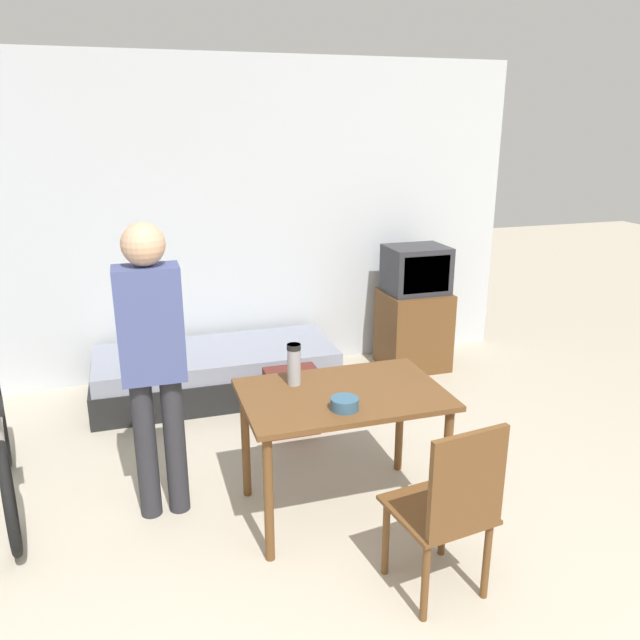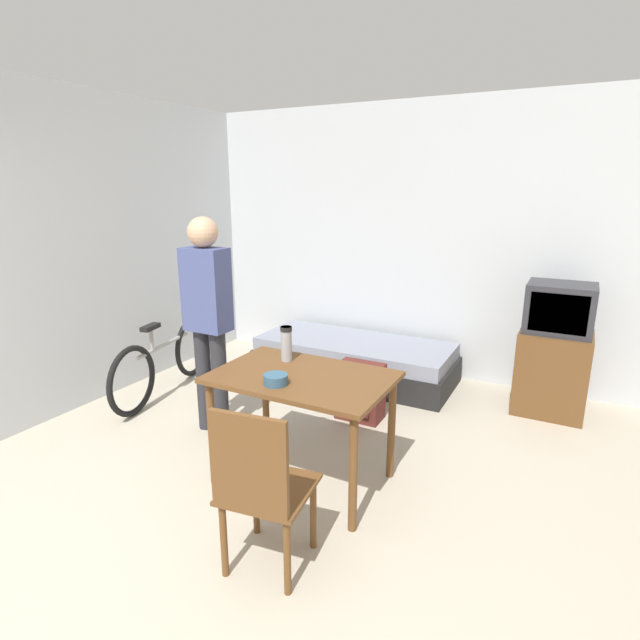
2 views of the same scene
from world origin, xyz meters
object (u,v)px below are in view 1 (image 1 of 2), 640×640
at_px(person_standing, 152,353).
at_px(backpack, 292,401).
at_px(dining_table, 343,408).
at_px(mate_bowl, 345,404).
at_px(daybed, 217,372).
at_px(wooden_chair, 451,505).
at_px(thermos_flask, 294,362).
at_px(tv, 414,311).
at_px(bicycle, 4,454).

relative_size(person_standing, backpack, 3.50).
xyz_separation_m(dining_table, mate_bowl, (-0.06, -0.21, 0.13)).
height_order(daybed, wooden_chair, wooden_chair).
height_order(thermos_flask, mate_bowl, thermos_flask).
distance_m(wooden_chair, mate_bowl, 0.74).
bearing_deg(daybed, wooden_chair, -75.54).
bearing_deg(tv, person_standing, -145.00).
height_order(daybed, backpack, backpack).
xyz_separation_m(wooden_chair, thermos_flask, (-0.46, 1.01, 0.37)).
xyz_separation_m(person_standing, thermos_flask, (0.76, -0.10, -0.11)).
xyz_separation_m(daybed, wooden_chair, (0.69, -2.67, 0.32)).
distance_m(wooden_chair, person_standing, 1.72).
height_order(dining_table, thermos_flask, thermos_flask).
bearing_deg(daybed, mate_bowl, -79.25).
xyz_separation_m(daybed, backpack, (0.42, -0.83, 0.05)).
bearing_deg(mate_bowl, thermos_flask, 112.80).
xyz_separation_m(tv, person_standing, (-2.35, -1.64, 0.46)).
distance_m(daybed, backpack, 0.93).
xyz_separation_m(wooden_chair, backpack, (-0.27, 1.84, -0.27)).
bearing_deg(daybed, thermos_flask, -82.28).
bearing_deg(bicycle, dining_table, -19.39).
bearing_deg(wooden_chair, tv, 67.75).
bearing_deg(mate_bowl, person_standing, 152.00).
height_order(wooden_chair, person_standing, person_standing).
xyz_separation_m(dining_table, backpack, (-0.03, 1.01, -0.41)).
height_order(tv, person_standing, person_standing).
relative_size(tv, mate_bowl, 7.66).
relative_size(bicycle, backpack, 3.25).
bearing_deg(backpack, daybed, 117.03).
height_order(tv, backpack, tv).
relative_size(dining_table, bicycle, 0.71).
xyz_separation_m(tv, backpack, (-1.39, -0.91, -0.29)).
bearing_deg(dining_table, wooden_chair, -74.10).
height_order(bicycle, thermos_flask, thermos_flask).
height_order(dining_table, mate_bowl, mate_bowl).
bearing_deg(bicycle, backpack, 11.11).
xyz_separation_m(thermos_flask, mate_bowl, (0.16, -0.39, -0.10)).
relative_size(tv, wooden_chair, 1.22).
distance_m(wooden_chair, backpack, 1.88).
relative_size(person_standing, mate_bowl, 11.48).
bearing_deg(backpack, dining_table, -88.29).
bearing_deg(wooden_chair, person_standing, 137.78).
relative_size(tv, bicycle, 0.72).
bearing_deg(tv, bicycle, -158.46).
bearing_deg(daybed, person_standing, -108.89).
bearing_deg(dining_table, mate_bowl, -106.92).
bearing_deg(thermos_flask, mate_bowl, -67.20).
relative_size(dining_table, mate_bowl, 7.60).
height_order(daybed, person_standing, person_standing).
height_order(bicycle, person_standing, person_standing).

